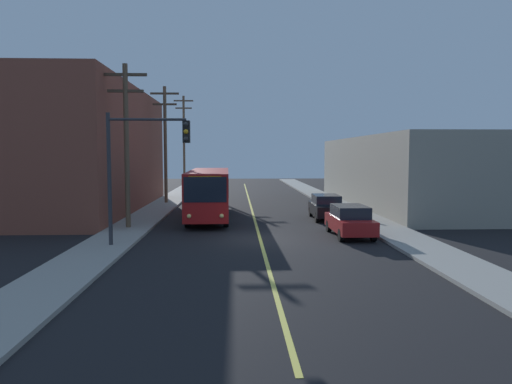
% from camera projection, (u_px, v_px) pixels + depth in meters
% --- Properties ---
extents(ground_plane, '(120.00, 120.00, 0.00)m').
position_uv_depth(ground_plane, '(260.00, 239.00, 24.05)').
color(ground_plane, black).
extents(sidewalk_left, '(2.50, 90.00, 0.15)m').
position_uv_depth(sidewalk_left, '(151.00, 214.00, 33.70)').
color(sidewalk_left, gray).
rests_on(sidewalk_left, ground).
extents(sidewalk_right, '(2.50, 90.00, 0.15)m').
position_uv_depth(sidewalk_right, '(353.00, 213.00, 34.31)').
color(sidewalk_right, gray).
rests_on(sidewalk_right, ground).
extents(lane_stripe_center, '(0.16, 60.00, 0.01)m').
position_uv_depth(lane_stripe_center, '(251.00, 207.00, 38.99)').
color(lane_stripe_center, '#D8CC4C').
rests_on(lane_stripe_center, ground).
extents(building_left_brick, '(10.00, 22.35, 9.23)m').
position_uv_depth(building_left_brick, '(73.00, 150.00, 35.95)').
color(building_left_brick, brown).
rests_on(building_left_brick, ground).
extents(building_right_warehouse, '(12.00, 25.56, 5.68)m').
position_uv_depth(building_right_warehouse, '(424.00, 172.00, 39.78)').
color(building_right_warehouse, gray).
rests_on(building_right_warehouse, ground).
extents(city_bus, '(2.77, 12.20, 3.20)m').
position_uv_depth(city_bus, '(209.00, 191.00, 32.01)').
color(city_bus, maroon).
rests_on(city_bus, ground).
extents(parked_car_red, '(1.85, 4.41, 1.62)m').
position_uv_depth(parked_car_red, '(350.00, 220.00, 24.82)').
color(parked_car_red, maroon).
rests_on(parked_car_red, ground).
extents(parked_car_black, '(1.90, 4.44, 1.62)m').
position_uv_depth(parked_car_black, '(326.00, 207.00, 31.35)').
color(parked_car_black, black).
rests_on(parked_car_black, ground).
extents(utility_pole_near, '(2.40, 0.28, 9.15)m').
position_uv_depth(utility_pole_near, '(126.00, 138.00, 26.68)').
color(utility_pole_near, brown).
rests_on(utility_pole_near, sidewalk_left).
extents(utility_pole_mid, '(2.40, 0.28, 9.85)m').
position_uv_depth(utility_pole_mid, '(165.00, 139.00, 40.48)').
color(utility_pole_mid, brown).
rests_on(utility_pole_mid, sidewalk_left).
extents(utility_pole_far, '(2.40, 0.28, 11.30)m').
position_uv_depth(utility_pole_far, '(184.00, 138.00, 58.92)').
color(utility_pole_far, brown).
rests_on(utility_pole_far, sidewalk_left).
extents(traffic_signal_left_corner, '(3.75, 0.48, 6.00)m').
position_uv_depth(traffic_signal_left_corner, '(143.00, 154.00, 21.53)').
color(traffic_signal_left_corner, '#2D2D33').
rests_on(traffic_signal_left_corner, sidewalk_left).
extents(fire_hydrant, '(0.44, 0.26, 0.84)m').
position_uv_depth(fire_hydrant, '(365.00, 213.00, 29.81)').
color(fire_hydrant, red).
rests_on(fire_hydrant, sidewalk_right).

